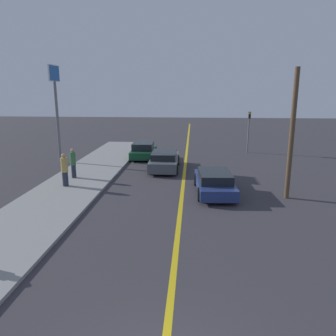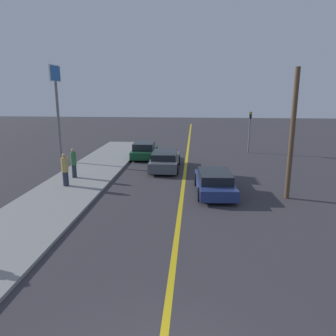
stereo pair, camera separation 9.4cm
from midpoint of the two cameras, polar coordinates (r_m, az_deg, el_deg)
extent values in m
cube|color=gold|center=(23.24, 3.20, 0.20)|extent=(0.20, 60.00, 0.01)
cube|color=gray|center=(20.54, -14.65, -1.84)|extent=(3.77, 28.11, 0.13)
cube|color=navy|center=(17.52, 8.24, -2.81)|extent=(2.08, 4.52, 0.55)
cube|color=black|center=(17.17, 8.34, -1.39)|extent=(1.74, 2.52, 0.46)
cylinder|color=black|center=(18.78, 5.11, -1.98)|extent=(0.26, 0.71, 0.70)
cylinder|color=black|center=(18.98, 10.33, -1.99)|extent=(0.26, 0.71, 0.70)
cylinder|color=black|center=(16.16, 5.74, -4.58)|extent=(0.26, 0.71, 0.70)
cylinder|color=black|center=(16.39, 11.80, -4.55)|extent=(0.26, 0.71, 0.70)
cube|color=#4C5156|center=(22.49, -0.41, 1.10)|extent=(1.87, 4.56, 0.65)
cube|color=black|center=(22.16, -0.46, 2.31)|extent=(1.63, 2.51, 0.42)
cylinder|color=black|center=(23.98, -2.21, 1.45)|extent=(0.23, 0.69, 0.68)
cylinder|color=black|center=(23.85, 1.92, 1.39)|extent=(0.23, 0.69, 0.68)
cylinder|color=black|center=(21.25, -3.02, -0.13)|extent=(0.23, 0.69, 0.68)
cylinder|color=black|center=(21.11, 1.64, -0.21)|extent=(0.23, 0.69, 0.68)
cube|color=#144728|center=(26.37, -4.02, 2.78)|extent=(1.88, 3.96, 0.56)
cube|color=black|center=(26.08, -4.11, 3.88)|extent=(1.62, 2.20, 0.53)
cylinder|color=black|center=(27.69, -5.44, 2.98)|extent=(0.24, 0.63, 0.63)
cylinder|color=black|center=(27.49, -1.96, 2.95)|extent=(0.24, 0.63, 0.63)
cylinder|color=black|center=(25.34, -6.24, 1.97)|extent=(0.24, 0.63, 0.63)
cylinder|color=black|center=(25.12, -2.45, 1.94)|extent=(0.24, 0.63, 0.63)
cylinder|color=#282D3D|center=(19.02, -17.25, -1.79)|extent=(0.32, 0.32, 0.79)
cylinder|color=tan|center=(18.83, -17.42, 0.54)|extent=(0.37, 0.37, 0.79)
sphere|color=tan|center=(18.73, -17.53, 2.09)|extent=(0.24, 0.24, 0.24)
cylinder|color=#282D3D|center=(20.64, -15.89, -0.53)|extent=(0.28, 0.28, 0.79)
cylinder|color=#336B3D|center=(20.47, -16.03, 1.61)|extent=(0.33, 0.33, 0.79)
sphere|color=tan|center=(20.38, -16.12, 2.99)|extent=(0.21, 0.21, 0.21)
cylinder|color=slate|center=(29.10, 14.06, 6.02)|extent=(0.12, 0.12, 3.51)
cube|color=black|center=(28.78, 14.29, 8.89)|extent=(0.18, 0.18, 0.55)
sphere|color=orange|center=(28.68, 14.33, 9.20)|extent=(0.14, 0.14, 0.14)
cylinder|color=slate|center=(25.17, -18.40, 7.42)|extent=(0.20, 0.20, 5.95)
cube|color=silver|center=(25.09, -19.01, 15.34)|extent=(0.08, 1.73, 1.14)
cube|color=#19519E|center=(25.09, -19.01, 15.34)|extent=(0.12, 1.61, 1.02)
cylinder|color=brown|center=(16.99, 20.94, 5.33)|extent=(0.24, 0.24, 6.38)
camera|label=1|loc=(0.05, -89.83, 0.04)|focal=35.00mm
camera|label=2|loc=(0.05, 90.17, -0.04)|focal=35.00mm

